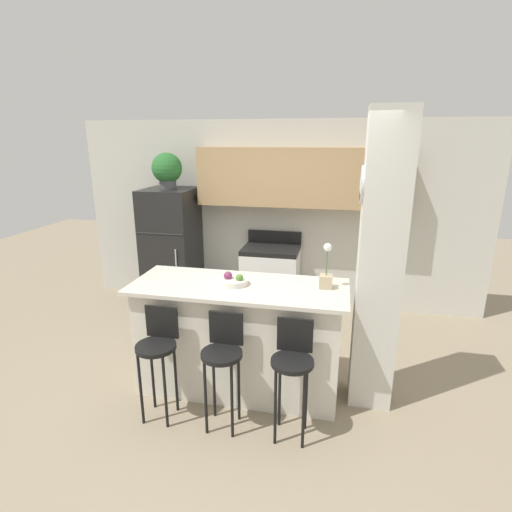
# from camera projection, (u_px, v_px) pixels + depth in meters

# --- Properties ---
(ground_plane) EXTENTS (14.00, 14.00, 0.00)m
(ground_plane) POSITION_uv_depth(u_px,v_px,m) (240.00, 386.00, 3.86)
(ground_plane) COLOR gray
(wall_back) EXTENTS (5.60, 0.38, 2.55)m
(wall_back) POSITION_uv_depth(u_px,v_px,m) (286.00, 200.00, 5.36)
(wall_back) COLOR silver
(wall_back) RESTS_ON ground_plane
(pillar_right) EXTENTS (0.38, 0.32, 2.55)m
(pillar_right) POSITION_uv_depth(u_px,v_px,m) (379.00, 266.00, 3.33)
(pillar_right) COLOR silver
(pillar_right) RESTS_ON ground_plane
(counter_bar) EXTENTS (1.94, 0.76, 1.05)m
(counter_bar) POSITION_uv_depth(u_px,v_px,m) (239.00, 337.00, 3.71)
(counter_bar) COLOR silver
(counter_bar) RESTS_ON ground_plane
(refrigerator) EXTENTS (0.67, 0.74, 1.66)m
(refrigerator) POSITION_uv_depth(u_px,v_px,m) (172.00, 249.00, 5.55)
(refrigerator) COLOR black
(refrigerator) RESTS_ON ground_plane
(stove_range) EXTENTS (0.74, 0.61, 1.07)m
(stove_range) POSITION_uv_depth(u_px,v_px,m) (271.00, 279.00, 5.44)
(stove_range) COLOR white
(stove_range) RESTS_ON ground_plane
(bar_stool_left) EXTENTS (0.33, 0.33, 0.97)m
(bar_stool_left) POSITION_uv_depth(u_px,v_px,m) (158.00, 348.00, 3.30)
(bar_stool_left) COLOR black
(bar_stool_left) RESTS_ON ground_plane
(bar_stool_mid) EXTENTS (0.33, 0.33, 0.97)m
(bar_stool_mid) POSITION_uv_depth(u_px,v_px,m) (223.00, 355.00, 3.19)
(bar_stool_mid) COLOR black
(bar_stool_mid) RESTS_ON ground_plane
(bar_stool_right) EXTENTS (0.33, 0.33, 0.97)m
(bar_stool_right) POSITION_uv_depth(u_px,v_px,m) (293.00, 363.00, 3.08)
(bar_stool_right) COLOR black
(bar_stool_right) RESTS_ON ground_plane
(potted_plant_on_fridge) EXTENTS (0.40, 0.40, 0.47)m
(potted_plant_on_fridge) POSITION_uv_depth(u_px,v_px,m) (167.00, 169.00, 5.24)
(potted_plant_on_fridge) COLOR #4C4C51
(potted_plant_on_fridge) RESTS_ON refrigerator
(orchid_vase) EXTENTS (0.11, 0.11, 0.40)m
(orchid_vase) POSITION_uv_depth(u_px,v_px,m) (326.00, 275.00, 3.46)
(orchid_vase) COLOR tan
(orchid_vase) RESTS_ON counter_bar
(fruit_bowl) EXTENTS (0.25, 0.25, 0.11)m
(fruit_bowl) POSITION_uv_depth(u_px,v_px,m) (234.00, 281.00, 3.57)
(fruit_bowl) COLOR silver
(fruit_bowl) RESTS_ON counter_bar
(trash_bin) EXTENTS (0.28, 0.28, 0.38)m
(trash_bin) POSITION_uv_depth(u_px,v_px,m) (205.00, 301.00, 5.38)
(trash_bin) COLOR #59595B
(trash_bin) RESTS_ON ground_plane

